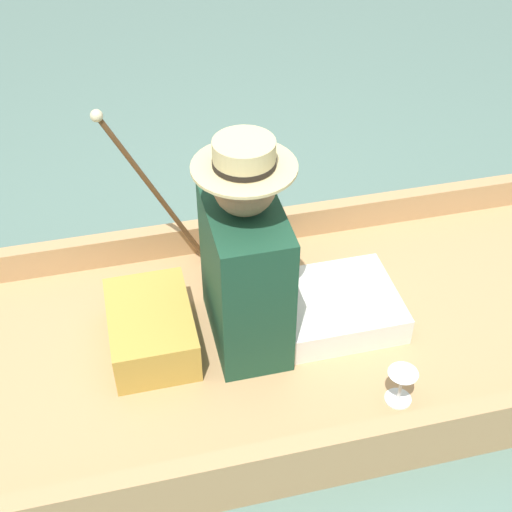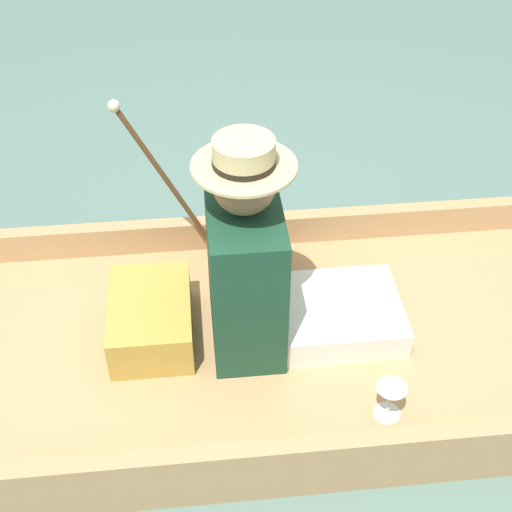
{
  "view_description": "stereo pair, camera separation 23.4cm",
  "coord_description": "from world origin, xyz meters",
  "px_view_note": "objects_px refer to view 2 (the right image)",
  "views": [
    {
      "loc": [
        1.69,
        -0.45,
        1.99
      ],
      "look_at": [
        -0.04,
        -0.04,
        0.46
      ],
      "focal_mm": 50.0,
      "sensor_mm": 36.0,
      "label": 1
    },
    {
      "loc": [
        1.73,
        -0.22,
        1.99
      ],
      "look_at": [
        -0.04,
        -0.04,
        0.46
      ],
      "focal_mm": 50.0,
      "sensor_mm": 36.0,
      "label": 2
    }
  ],
  "objects_px": {
    "teddy_bear": "(248,222)",
    "walking_cane": "(160,171)",
    "seated_person": "(266,271)",
    "wine_glass": "(391,395)"
  },
  "relations": [
    {
      "from": "seated_person",
      "to": "wine_glass",
      "type": "height_order",
      "value": "seated_person"
    },
    {
      "from": "teddy_bear",
      "to": "walking_cane",
      "type": "relative_size",
      "value": 0.62
    },
    {
      "from": "wine_glass",
      "to": "walking_cane",
      "type": "relative_size",
      "value": 0.18
    },
    {
      "from": "teddy_bear",
      "to": "wine_glass",
      "type": "bearing_deg",
      "value": 25.51
    },
    {
      "from": "seated_person",
      "to": "wine_glass",
      "type": "bearing_deg",
      "value": 33.08
    },
    {
      "from": "teddy_bear",
      "to": "walking_cane",
      "type": "bearing_deg",
      "value": -100.89
    },
    {
      "from": "seated_person",
      "to": "teddy_bear",
      "type": "distance_m",
      "value": 0.39
    },
    {
      "from": "teddy_bear",
      "to": "walking_cane",
      "type": "height_order",
      "value": "walking_cane"
    },
    {
      "from": "teddy_bear",
      "to": "walking_cane",
      "type": "xyz_separation_m",
      "value": [
        -0.06,
        -0.32,
        0.21
      ]
    },
    {
      "from": "wine_glass",
      "to": "walking_cane",
      "type": "xyz_separation_m",
      "value": [
        -0.85,
        -0.69,
        0.32
      ]
    }
  ]
}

